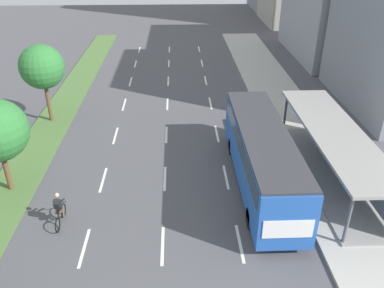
# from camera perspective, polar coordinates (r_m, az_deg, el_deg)

# --- Properties ---
(median_strip) EXTENTS (2.60, 52.00, 0.12)m
(median_strip) POSITION_cam_1_polar(r_m,az_deg,el_deg) (30.91, -19.25, 3.32)
(median_strip) COLOR #4C7038
(median_strip) RESTS_ON ground
(sidewalk_right) EXTENTS (4.50, 52.00, 0.15)m
(sidewalk_right) POSITION_cam_1_polar(r_m,az_deg,el_deg) (30.73, 13.90, 4.02)
(sidewalk_right) COLOR #ADAAA3
(sidewalk_right) RESTS_ON ground
(lane_divider_left) EXTENTS (0.14, 45.80, 0.01)m
(lane_divider_left) POSITION_cam_1_polar(r_m,az_deg,el_deg) (27.57, -11.02, 1.22)
(lane_divider_left) COLOR white
(lane_divider_left) RESTS_ON ground
(lane_divider_center) EXTENTS (0.14, 45.80, 0.01)m
(lane_divider_center) POSITION_cam_1_polar(r_m,az_deg,el_deg) (27.25, -3.73, 1.38)
(lane_divider_center) COLOR white
(lane_divider_center) RESTS_ON ground
(lane_divider_right) EXTENTS (0.14, 45.80, 0.01)m
(lane_divider_right) POSITION_cam_1_polar(r_m,az_deg,el_deg) (27.37, 3.61, 1.52)
(lane_divider_right) COLOR white
(lane_divider_right) RESTS_ON ground
(bus_shelter) EXTENTS (2.90, 11.85, 2.86)m
(bus_shelter) POSITION_cam_1_polar(r_m,az_deg,el_deg) (23.07, 20.25, -0.67)
(bus_shelter) COLOR gray
(bus_shelter) RESTS_ON sidewalk_right
(bus) EXTENTS (2.54, 11.29, 3.37)m
(bus) POSITION_cam_1_polar(r_m,az_deg,el_deg) (21.25, 10.11, -1.18)
(bus) COLOR #2356B2
(bus) RESTS_ON ground
(cyclist) EXTENTS (0.46, 1.82, 1.71)m
(cyclist) POSITION_cam_1_polar(r_m,az_deg,el_deg) (19.93, -18.69, -9.10)
(cyclist) COLOR black
(cyclist) RESTS_ON ground
(median_tree_third) EXTENTS (3.07, 3.07, 5.57)m
(median_tree_third) POSITION_cam_1_polar(r_m,az_deg,el_deg) (29.44, -20.91, 10.36)
(median_tree_third) COLOR brown
(median_tree_third) RESTS_ON median_strip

